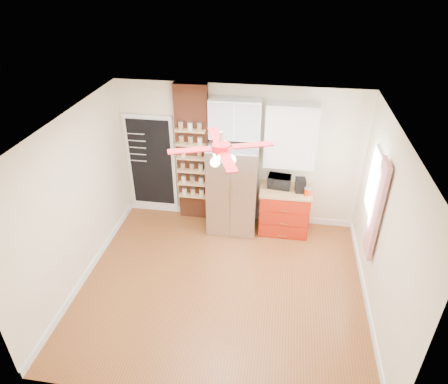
% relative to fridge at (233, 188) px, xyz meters
% --- Properties ---
extents(floor, '(4.50, 4.50, 0.00)m').
position_rel_fridge_xyz_m(floor, '(0.05, -1.63, -0.88)').
color(floor, brown).
rests_on(floor, ground).
extents(ceiling, '(4.50, 4.50, 0.00)m').
position_rel_fridge_xyz_m(ceiling, '(0.05, -1.63, 1.83)').
color(ceiling, white).
rests_on(ceiling, wall_back).
extents(wall_back, '(4.50, 0.02, 2.70)m').
position_rel_fridge_xyz_m(wall_back, '(0.05, 0.37, 0.48)').
color(wall_back, '#F1E6C1').
rests_on(wall_back, floor).
extents(wall_front, '(4.50, 0.02, 2.70)m').
position_rel_fridge_xyz_m(wall_front, '(0.05, -3.63, 0.48)').
color(wall_front, '#F1E6C1').
rests_on(wall_front, floor).
extents(wall_left, '(0.02, 4.00, 2.70)m').
position_rel_fridge_xyz_m(wall_left, '(-2.20, -1.63, 0.48)').
color(wall_left, '#F1E6C1').
rests_on(wall_left, floor).
extents(wall_right, '(0.02, 4.00, 2.70)m').
position_rel_fridge_xyz_m(wall_right, '(2.30, -1.63, 0.48)').
color(wall_right, '#F1E6C1').
rests_on(wall_right, floor).
extents(chalkboard, '(0.95, 0.05, 1.95)m').
position_rel_fridge_xyz_m(chalkboard, '(-1.65, 0.33, 0.23)').
color(chalkboard, white).
rests_on(chalkboard, wall_back).
extents(brick_pillar, '(0.60, 0.16, 2.70)m').
position_rel_fridge_xyz_m(brick_pillar, '(-0.80, 0.29, 0.48)').
color(brick_pillar, brown).
rests_on(brick_pillar, floor).
extents(fridge, '(0.90, 0.70, 1.75)m').
position_rel_fridge_xyz_m(fridge, '(0.00, 0.00, 0.00)').
color(fridge, '#B9B9BE').
rests_on(fridge, floor).
extents(upper_glass_cabinet, '(0.90, 0.35, 0.70)m').
position_rel_fridge_xyz_m(upper_glass_cabinet, '(0.00, 0.20, 1.27)').
color(upper_glass_cabinet, white).
rests_on(upper_glass_cabinet, wall_back).
extents(red_cabinet, '(0.94, 0.64, 0.90)m').
position_rel_fridge_xyz_m(red_cabinet, '(0.97, 0.05, -0.42)').
color(red_cabinet, '#A01B0A').
rests_on(red_cabinet, floor).
extents(upper_shelf_unit, '(0.90, 0.30, 1.15)m').
position_rel_fridge_xyz_m(upper_shelf_unit, '(0.97, 0.22, 1.00)').
color(upper_shelf_unit, white).
rests_on(upper_shelf_unit, wall_back).
extents(window, '(0.04, 0.75, 1.05)m').
position_rel_fridge_xyz_m(window, '(2.28, -0.73, 0.68)').
color(window, white).
rests_on(window, wall_right).
extents(curtain, '(0.06, 0.40, 1.55)m').
position_rel_fridge_xyz_m(curtain, '(2.23, -1.28, 0.57)').
color(curtain, red).
rests_on(curtain, wall_right).
extents(ceiling_fan, '(1.40, 1.40, 0.44)m').
position_rel_fridge_xyz_m(ceiling_fan, '(0.05, -1.63, 1.55)').
color(ceiling_fan, silver).
rests_on(ceiling_fan, ceiling).
extents(toaster_oven, '(0.44, 0.32, 0.23)m').
position_rel_fridge_xyz_m(toaster_oven, '(0.83, 0.13, 0.14)').
color(toaster_oven, black).
rests_on(toaster_oven, red_cabinet).
extents(coffee_maker, '(0.20, 0.20, 0.26)m').
position_rel_fridge_xyz_m(coffee_maker, '(1.21, 0.02, 0.16)').
color(coffee_maker, black).
rests_on(coffee_maker, red_cabinet).
extents(canister_left, '(0.15, 0.15, 0.13)m').
position_rel_fridge_xyz_m(canister_left, '(1.34, -0.09, 0.09)').
color(canister_left, red).
rests_on(canister_left, red_cabinet).
extents(canister_right, '(0.11, 0.11, 0.14)m').
position_rel_fridge_xyz_m(canister_right, '(1.26, 0.09, 0.09)').
color(canister_right, '#AE2E09').
rests_on(canister_right, red_cabinet).
extents(pantry_jar_oats, '(0.10, 0.10, 0.12)m').
position_rel_fridge_xyz_m(pantry_jar_oats, '(-0.95, 0.16, 0.56)').
color(pantry_jar_oats, beige).
rests_on(pantry_jar_oats, brick_pillar).
extents(pantry_jar_beans, '(0.09, 0.09, 0.14)m').
position_rel_fridge_xyz_m(pantry_jar_beans, '(-0.65, 0.17, 0.57)').
color(pantry_jar_beans, '#97734D').
rests_on(pantry_jar_beans, brick_pillar).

